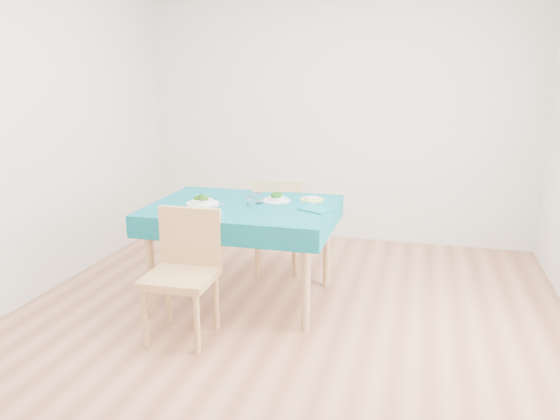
% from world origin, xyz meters
% --- Properties ---
extents(room_shell, '(4.02, 4.52, 2.73)m').
position_xyz_m(room_shell, '(0.00, 0.00, 1.35)').
color(room_shell, brown).
rests_on(room_shell, ground).
extents(table, '(1.37, 1.04, 0.76)m').
position_xyz_m(table, '(-0.40, 0.43, 0.38)').
color(table, '#085260').
rests_on(table, ground).
extents(chair_near, '(0.45, 0.49, 1.09)m').
position_xyz_m(chair_near, '(-0.60, -0.29, 0.55)').
color(chair_near, tan).
rests_on(chair_near, ground).
extents(chair_far, '(0.52, 0.54, 1.03)m').
position_xyz_m(chair_far, '(-0.33, 1.13, 0.52)').
color(chair_far, tan).
rests_on(chair_far, ground).
extents(bowl_near, '(0.25, 0.25, 0.08)m').
position_xyz_m(bowl_near, '(-0.70, 0.37, 0.80)').
color(bowl_near, white).
rests_on(bowl_near, table).
extents(bowl_far, '(0.21, 0.21, 0.06)m').
position_xyz_m(bowl_far, '(-0.19, 0.61, 0.79)').
color(bowl_far, white).
rests_on(bowl_far, table).
extents(fork_near, '(0.06, 0.17, 0.00)m').
position_xyz_m(fork_near, '(-0.77, 0.27, 0.76)').
color(fork_near, silver).
rests_on(fork_near, table).
extents(knife_near, '(0.05, 0.21, 0.00)m').
position_xyz_m(knife_near, '(-0.56, 0.34, 0.76)').
color(knife_near, silver).
rests_on(knife_near, table).
extents(fork_far, '(0.07, 0.19, 0.00)m').
position_xyz_m(fork_far, '(-0.33, 0.59, 0.76)').
color(fork_far, silver).
rests_on(fork_far, table).
extents(knife_far, '(0.11, 0.22, 0.00)m').
position_xyz_m(knife_far, '(0.09, 0.53, 0.76)').
color(knife_far, silver).
rests_on(knife_far, table).
extents(napkin_near, '(0.25, 0.21, 0.01)m').
position_xyz_m(napkin_near, '(-0.78, 0.61, 0.76)').
color(napkin_near, '#0C5C6A').
rests_on(napkin_near, table).
extents(napkin_far, '(0.27, 0.24, 0.01)m').
position_xyz_m(napkin_far, '(0.16, 0.40, 0.76)').
color(napkin_far, '#0C5C6A').
rests_on(napkin_far, table).
extents(tumbler_center, '(0.06, 0.06, 0.08)m').
position_xyz_m(tumbler_center, '(-0.31, 0.50, 0.80)').
color(tumbler_center, white).
rests_on(tumbler_center, table).
extents(tumbler_side, '(0.07, 0.07, 0.08)m').
position_xyz_m(tumbler_side, '(-0.32, 0.36, 0.80)').
color(tumbler_side, white).
rests_on(tumbler_side, table).
extents(side_plate, '(0.19, 0.19, 0.01)m').
position_xyz_m(side_plate, '(0.07, 0.72, 0.76)').
color(side_plate, '#B5CE64').
rests_on(side_plate, table).
extents(bread_slice, '(0.12, 0.12, 0.01)m').
position_xyz_m(bread_slice, '(0.07, 0.72, 0.77)').
color(bread_slice, beige).
rests_on(bread_slice, side_plate).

